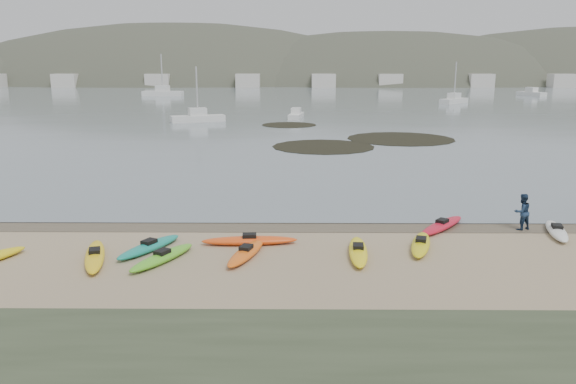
{
  "coord_description": "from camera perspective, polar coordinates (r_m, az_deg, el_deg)",
  "views": [
    {
      "loc": [
        0.22,
        -24.8,
        7.23
      ],
      "look_at": [
        0.0,
        0.0,
        1.5
      ],
      "focal_mm": 35.0,
      "sensor_mm": 36.0,
      "label": 1
    }
  ],
  "objects": [
    {
      "name": "wet_sand",
      "position": [
        25.54,
        -0.01,
        -3.42
      ],
      "size": [
        60.0,
        60.0,
        0.0
      ],
      "primitive_type": "plane",
      "color": "brown",
      "rests_on": "ground"
    },
    {
      "name": "far_town",
      "position": [
        169.98,
        2.51,
        11.23
      ],
      "size": [
        199.0,
        5.0,
        4.0
      ],
      "color": "beige",
      "rests_on": "ground"
    },
    {
      "name": "person_east",
      "position": [
        26.8,
        22.69,
        -1.87
      ],
      "size": [
        0.95,
        0.84,
        1.63
      ],
      "primitive_type": "imported",
      "rotation": [
        0.0,
        0.0,
        3.48
      ],
      "color": "navy",
      "rests_on": "ground"
    },
    {
      "name": "water",
      "position": [
        324.88,
        0.48,
        11.73
      ],
      "size": [
        1200.0,
        1200.0,
        0.0
      ],
      "primitive_type": "plane",
      "color": "slate",
      "rests_on": "ground"
    },
    {
      "name": "kayaks",
      "position": [
        22.27,
        -1.5,
        -5.48
      ],
      "size": [
        24.55,
        7.84,
        0.34
      ],
      "color": "#5DC527",
      "rests_on": "ground"
    },
    {
      "name": "ground",
      "position": [
        25.83,
        0.0,
        -3.24
      ],
      "size": [
        600.0,
        600.0,
        0.0
      ],
      "primitive_type": "plane",
      "color": "tan",
      "rests_on": "ground"
    },
    {
      "name": "far_hills",
      "position": [
        223.45,
        10.68,
        6.83
      ],
      "size": [
        550.0,
        135.0,
        80.0
      ],
      "color": "#384235",
      "rests_on": "ground"
    },
    {
      "name": "kelp_mats",
      "position": [
        55.27,
        6.45,
        5.44
      ],
      "size": [
        19.26,
        25.24,
        0.04
      ],
      "color": "black",
      "rests_on": "water"
    },
    {
      "name": "moored_boats",
      "position": [
        109.01,
        2.5,
        9.47
      ],
      "size": [
        88.81,
        62.97,
        1.24
      ],
      "color": "silver",
      "rests_on": "ground"
    }
  ]
}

